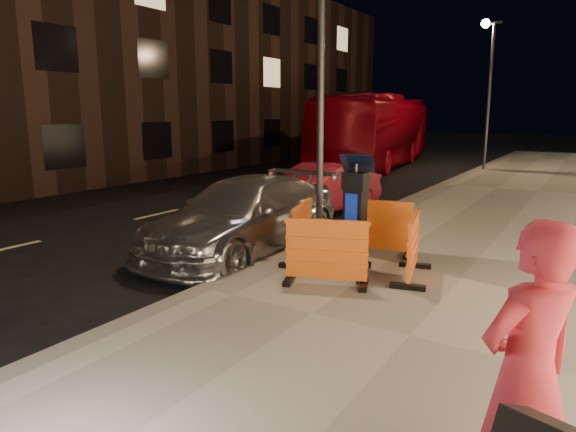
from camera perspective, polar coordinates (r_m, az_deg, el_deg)
The scene contains 14 objects.
ground_plane at distance 7.46m, azimuth -9.42°, elevation -8.98°, with size 120.00×120.00×0.00m, color black.
sidewalk at distance 6.04m, azimuth 13.29°, elevation -13.47°, with size 6.00×60.00×0.15m, color gray.
kerb at distance 7.43m, azimuth -9.44°, elevation -8.44°, with size 0.30×60.00×0.15m, color slate.
parking_kiosk at distance 8.08m, azimuth 7.45°, elevation 0.09°, with size 0.54×0.54×1.71m, color black.
barrier_front at distance 7.33m, azimuth 4.30°, elevation -4.06°, with size 1.22×0.50×0.95m, color orange.
barrier_back at distance 9.01m, azimuth 9.87°, elevation -1.24°, with size 1.22×0.50×0.95m, color orange.
barrier_kerbside at distance 8.58m, azimuth 1.59°, elevation -1.72°, with size 1.22×0.50×0.95m, color orange.
barrier_bldgside at distance 7.83m, azimuth 13.73°, elevation -3.35°, with size 1.22×0.50×0.95m, color orange.
car_silver at distance 9.73m, azimuth -4.80°, elevation -3.96°, with size 1.92×4.73×1.37m, color #B6B6BB.
car_red at distance 13.31m, azimuth 3.48°, elevation 0.28°, with size 1.35×3.89×1.28m, color maroon.
bus_doubledecker at distance 25.16m, azimuth 9.60°, elevation 5.47°, with size 2.81×12.01×3.34m, color maroon.
man at distance 3.41m, azimuth 25.02°, elevation -15.89°, with size 0.68×0.45×1.88m, color #B42A38.
street_lamp_mid at distance 9.35m, azimuth 3.68°, elevation 14.92°, with size 0.12×0.12×6.00m, color #3F3F44.
street_lamp_far at distance 23.65m, azimuth 21.42°, elevation 12.12°, with size 0.12×0.12×6.00m, color #3F3F44.
Camera 1 is at (4.64, -5.23, 2.60)m, focal length 32.00 mm.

